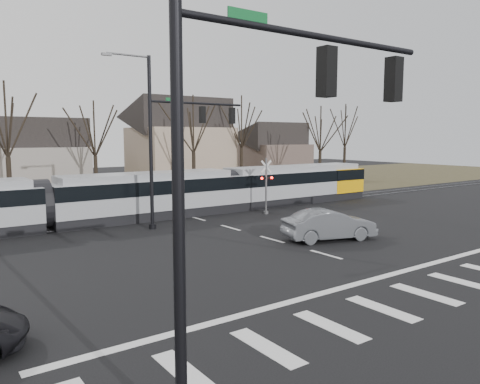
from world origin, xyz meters
TOP-DOWN VIEW (x-y plane):
  - ground at (0.00, 0.00)m, footprint 140.00×140.00m
  - grass_verge at (0.00, 32.00)m, footprint 140.00×28.00m
  - crosswalk at (0.00, -4.00)m, footprint 27.00×2.60m
  - stop_line at (0.00, -1.80)m, footprint 28.00×0.35m
  - lane_dashes at (0.00, 16.00)m, footprint 0.18×30.00m
  - rail_pair at (0.00, 15.80)m, footprint 90.00×1.52m
  - tram at (-2.86, 16.00)m, footprint 41.06×3.05m
  - sedan at (2.43, 4.15)m, footprint 4.54×5.99m
  - signal_pole_near_left at (-10.41, -6.00)m, footprint 9.28×0.44m
  - signal_pole_far at (-2.41, 12.50)m, footprint 9.28×0.44m
  - rail_crossing_signal at (5.00, 12.79)m, footprint 1.08×0.36m
  - tree_row at (2.00, 26.00)m, footprint 59.20×7.20m
  - house_b at (-5.00, 36.00)m, footprint 8.64×7.56m
  - house_c at (9.00, 33.00)m, footprint 10.80×8.64m
  - house_d at (24.00, 35.00)m, footprint 8.64×7.56m

SIDE VIEW (x-z plane):
  - ground at x=0.00m, z-range 0.00..0.00m
  - grass_verge at x=0.00m, z-range 0.00..0.01m
  - crosswalk at x=0.00m, z-range 0.00..0.01m
  - stop_line at x=0.00m, z-range 0.00..0.01m
  - lane_dashes at x=0.00m, z-range 0.00..0.01m
  - rail_pair at x=0.00m, z-range 0.00..0.06m
  - sedan at x=2.43m, z-range 0.00..1.65m
  - tram at x=-2.86m, z-range 0.14..3.25m
  - rail_crossing_signal at x=5.00m, z-range -0.11..3.89m
  - house_b at x=-5.00m, z-range 0.14..7.79m
  - house_d at x=24.00m, z-range 0.14..7.79m
  - tree_row at x=2.00m, z-range 0.00..10.00m
  - house_c at x=9.00m, z-range 0.18..10.28m
  - signal_pole_near_left at x=-10.41m, z-range 0.60..10.80m
  - signal_pole_far at x=-2.41m, z-range 0.60..10.80m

